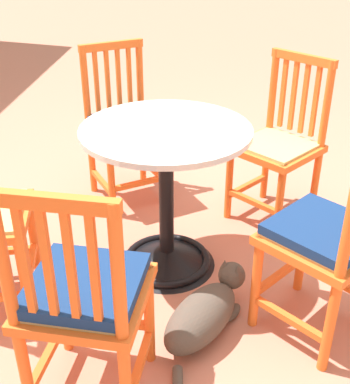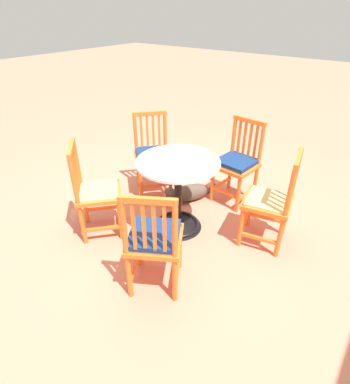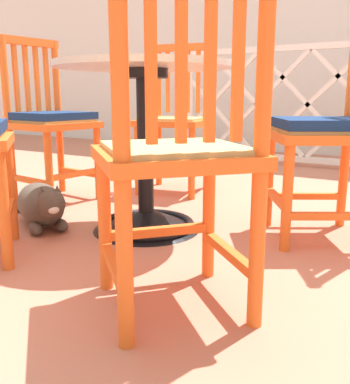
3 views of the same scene
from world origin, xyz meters
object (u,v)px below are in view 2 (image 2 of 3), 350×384
at_px(cafe_table, 178,203).
at_px(pet_water_bowl, 113,190).
at_px(orange_chair_by_planter, 154,240).
at_px(orange_chair_at_corner, 153,156).
at_px(tabby_cat, 187,193).
at_px(orange_chair_near_fence, 237,164).
at_px(orange_chair_facing_out, 271,202).
at_px(orange_chair_tucked_in, 96,193).

distance_m(cafe_table, pet_water_bowl, 1.05).
bearing_deg(orange_chair_by_planter, pet_water_bowl, -119.50).
height_order(orange_chair_at_corner, tabby_cat, orange_chair_at_corner).
bearing_deg(tabby_cat, orange_chair_near_fence, 130.89).
bearing_deg(orange_chair_at_corner, orange_chair_facing_out, 87.17).
xyz_separation_m(orange_chair_by_planter, orange_chair_near_fence, (-1.49, -0.11, 0.00)).
height_order(cafe_table, orange_chair_tucked_in, orange_chair_tucked_in).
xyz_separation_m(cafe_table, orange_chair_near_fence, (-0.80, 0.20, 0.16)).
relative_size(orange_chair_near_fence, pet_water_bowl, 5.36).
relative_size(orange_chair_facing_out, orange_chair_at_corner, 1.00).
height_order(orange_chair_near_fence, orange_chair_at_corner, same).
bearing_deg(orange_chair_near_fence, orange_chair_facing_out, 50.96).
xyz_separation_m(orange_chair_facing_out, tabby_cat, (-0.12, -0.98, -0.34)).
bearing_deg(tabby_cat, orange_chair_by_planter, 24.00).
bearing_deg(orange_chair_near_fence, orange_chair_by_planter, 4.10).
xyz_separation_m(cafe_table, tabby_cat, (-0.45, -0.20, -0.19)).
bearing_deg(cafe_table, orange_chair_at_corner, -121.10).
bearing_deg(cafe_table, orange_chair_tucked_in, -48.09).
bearing_deg(orange_chair_tucked_in, orange_chair_by_planter, 78.14).
bearing_deg(cafe_table, pet_water_bowl, -93.11).
bearing_deg(orange_chair_tucked_in, cafe_table, 131.91).
xyz_separation_m(cafe_table, pet_water_bowl, (-0.06, -1.02, -0.26)).
relative_size(orange_chair_by_planter, pet_water_bowl, 5.36).
relative_size(cafe_table, pet_water_bowl, 4.47).
height_order(tabby_cat, pet_water_bowl, tabby_cat).
bearing_deg(tabby_cat, orange_chair_facing_out, 82.87).
xyz_separation_m(orange_chair_by_planter, pet_water_bowl, (-0.75, -1.32, -0.42)).
height_order(orange_chair_near_fence, pet_water_bowl, orange_chair_near_fence).
distance_m(orange_chair_at_corner, tabby_cat, 0.58).
bearing_deg(orange_chair_by_planter, tabby_cat, -156.00).
relative_size(cafe_table, orange_chair_facing_out, 0.83).
bearing_deg(pet_water_bowl, orange_chair_near_fence, 121.37).
relative_size(orange_chair_at_corner, orange_chair_tucked_in, 1.00).
height_order(orange_chair_at_corner, orange_chair_tucked_in, same).
distance_m(orange_chair_by_planter, orange_chair_tucked_in, 0.89).
distance_m(orange_chair_facing_out, orange_chair_tucked_in, 1.59).
xyz_separation_m(cafe_table, orange_chair_by_planter, (0.69, 0.31, 0.16)).
xyz_separation_m(orange_chair_facing_out, orange_chair_tucked_in, (0.84, -1.35, 0.00)).
relative_size(orange_chair_by_planter, orange_chair_facing_out, 1.00).
relative_size(orange_chair_by_planter, orange_chair_near_fence, 1.00).
bearing_deg(orange_chair_near_fence, orange_chair_tucked_in, -30.40).
xyz_separation_m(cafe_table, orange_chair_tucked_in, (0.51, -0.57, 0.15)).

